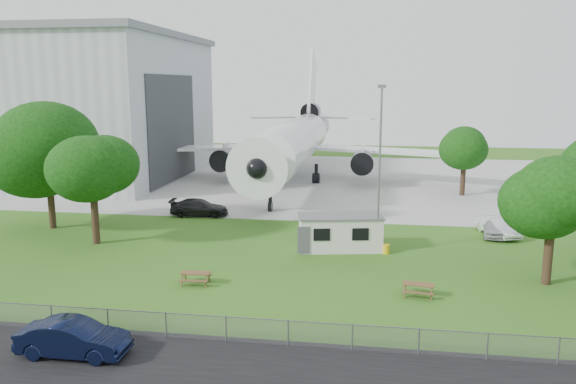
# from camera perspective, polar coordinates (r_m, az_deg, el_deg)

# --- Properties ---
(ground) EXTENTS (160.00, 160.00, 0.00)m
(ground) POSITION_cam_1_polar(r_m,az_deg,el_deg) (36.75, -3.98, -8.43)
(ground) COLOR #41791E
(asphalt_strip) EXTENTS (120.00, 8.00, 0.02)m
(asphalt_strip) POSITION_cam_1_polar(r_m,az_deg,el_deg) (25.30, -10.72, -17.98)
(asphalt_strip) COLOR black
(asphalt_strip) RESTS_ON ground
(concrete_apron) EXTENTS (120.00, 46.00, 0.03)m
(concrete_apron) POSITION_cam_1_polar(r_m,az_deg,el_deg) (73.24, 2.49, 1.36)
(concrete_apron) COLOR #B7B7B2
(concrete_apron) RESTS_ON ground
(hangar) EXTENTS (43.00, 31.00, 18.55)m
(hangar) POSITION_cam_1_polar(r_m,az_deg,el_deg) (83.47, -24.79, 8.03)
(hangar) COLOR #B2B7BC
(hangar) RESTS_ON ground
(airliner) EXTENTS (46.36, 47.73, 17.69)m
(airliner) POSITION_cam_1_polar(r_m,az_deg,el_deg) (70.68, 0.72, 5.32)
(airliner) COLOR white
(airliner) RESTS_ON ground
(site_cabin) EXTENTS (6.95, 3.82, 2.62)m
(site_cabin) POSITION_cam_1_polar(r_m,az_deg,el_deg) (41.97, 5.34, -4.11)
(site_cabin) COLOR silver
(site_cabin) RESTS_ON ground
(picnic_west) EXTENTS (1.87, 1.58, 0.76)m
(picnic_west) POSITION_cam_1_polar(r_m,az_deg,el_deg) (35.59, -9.35, -9.21)
(picnic_west) COLOR brown
(picnic_west) RESTS_ON ground
(picnic_east) EXTENTS (1.99, 1.73, 0.76)m
(picnic_east) POSITION_cam_1_polar(r_m,az_deg,el_deg) (34.11, 13.07, -10.26)
(picnic_east) COLOR brown
(picnic_east) RESTS_ON ground
(fence) EXTENTS (58.00, 0.04, 1.30)m
(fence) POSITION_cam_1_polar(r_m,az_deg,el_deg) (28.25, -8.31, -14.69)
(fence) COLOR gray
(fence) RESTS_ON ground
(lamp_mast) EXTENTS (0.16, 0.16, 12.00)m
(lamp_mast) POSITION_cam_1_polar(r_m,az_deg,el_deg) (40.49, 9.26, 2.03)
(lamp_mast) COLOR slate
(lamp_mast) RESTS_ON ground
(tree_west_big) EXTENTS (9.25, 9.25, 11.42)m
(tree_west_big) POSITION_cam_1_polar(r_m,az_deg,el_deg) (51.19, -23.29, 4.00)
(tree_west_big) COLOR #382619
(tree_west_big) RESTS_ON ground
(tree_west_small) EXTENTS (6.10, 6.10, 9.15)m
(tree_west_small) POSITION_cam_1_polar(r_m,az_deg,el_deg) (44.96, -19.32, 2.53)
(tree_west_small) COLOR #382619
(tree_west_small) RESTS_ON ground
(tree_east_front) EXTENTS (6.34, 6.34, 8.54)m
(tree_east_front) POSITION_cam_1_polar(r_m,az_deg,el_deg) (37.30, 25.34, -0.66)
(tree_east_front) COLOR #382619
(tree_east_front) RESTS_ON ground
(tree_far_apron) EXTENTS (5.52, 5.52, 8.06)m
(tree_far_apron) POSITION_cam_1_polar(r_m,az_deg,el_deg) (64.48, 17.51, 4.29)
(tree_far_apron) COLOR #382619
(tree_far_apron) RESTS_ON ground
(car_centre_sedan) EXTENTS (5.03, 1.79, 1.65)m
(car_centre_sedan) POSITION_cam_1_polar(r_m,az_deg,el_deg) (27.98, -20.97, -13.74)
(car_centre_sedan) COLOR black
(car_centre_sedan) RESTS_ON ground
(car_ne_hatch) EXTENTS (2.32, 4.45, 1.44)m
(car_ne_hatch) POSITION_cam_1_polar(r_m,az_deg,el_deg) (48.48, 20.20, -3.41)
(car_ne_hatch) COLOR #AFB1B6
(car_ne_hatch) RESTS_ON ground
(car_ne_sedan) EXTENTS (3.10, 4.90, 1.53)m
(car_ne_sedan) POSITION_cam_1_polar(r_m,az_deg,el_deg) (48.72, 20.55, -3.32)
(car_ne_sedan) COLOR silver
(car_ne_sedan) RESTS_ON ground
(car_apron_van) EXTENTS (5.56, 2.64, 1.56)m
(car_apron_van) POSITION_cam_1_polar(r_m,az_deg,el_deg) (53.17, -9.01, -1.58)
(car_apron_van) COLOR black
(car_apron_van) RESTS_ON ground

